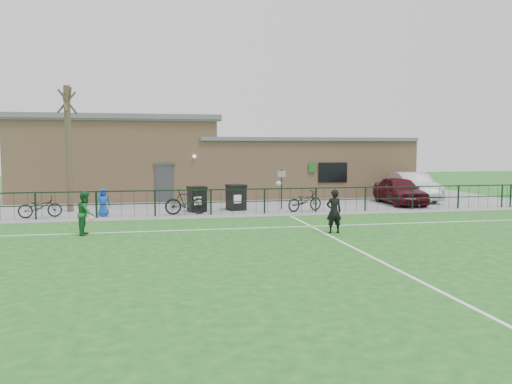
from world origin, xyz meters
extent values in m
plane|color=#195418|center=(0.00, 0.00, 0.00)|extent=(90.00, 90.00, 0.00)
cube|color=gray|center=(0.00, 13.50, 0.01)|extent=(34.00, 13.00, 0.02)
cube|color=white|center=(0.00, 7.80, 0.00)|extent=(28.00, 0.10, 0.01)
cube|color=white|center=(0.00, 4.00, 0.00)|extent=(28.00, 0.10, 0.01)
cube|color=white|center=(2.00, 0.00, 0.00)|extent=(0.10, 16.00, 0.01)
cube|color=black|center=(0.00, 8.00, 0.60)|extent=(28.00, 0.10, 1.20)
cylinder|color=#443829|center=(-8.00, 10.50, 3.00)|extent=(0.30, 0.30, 6.00)
cube|color=black|center=(-2.03, 9.34, 0.58)|extent=(0.92, 1.00, 1.13)
cube|color=black|center=(-0.09, 9.59, 0.60)|extent=(0.96, 1.03, 1.17)
cylinder|color=black|center=(2.19, 9.50, 1.02)|extent=(0.07, 0.07, 2.00)
imported|color=#450C17|center=(9.04, 10.40, 0.77)|extent=(2.09, 4.49, 1.49)
imported|color=#AEB0B6|center=(10.69, 12.08, 0.84)|extent=(2.31, 5.14, 1.64)
imported|color=black|center=(-8.94, 8.59, 0.49)|extent=(1.88, 0.98, 0.94)
imported|color=black|center=(-2.60, 8.36, 0.60)|extent=(1.94, 0.58, 1.16)
imported|color=black|center=(3.10, 8.50, 0.52)|extent=(2.01, 1.21, 1.00)
imported|color=blue|center=(-6.27, 8.47, 0.64)|extent=(0.68, 0.51, 1.25)
imported|color=black|center=(2.33, 2.35, 0.79)|extent=(0.58, 0.39, 1.58)
sphere|color=white|center=(1.16, 5.91, 1.57)|extent=(0.22, 0.22, 0.22)
imported|color=#1A5D29|center=(-6.38, 3.76, 0.77)|extent=(0.60, 0.76, 1.54)
sphere|color=white|center=(-6.65, 7.23, 0.10)|extent=(0.20, 0.20, 0.20)
cube|color=tan|center=(0.00, 16.50, 1.75)|extent=(24.00, 5.00, 3.50)
cube|color=tan|center=(-6.24, 16.50, 4.10)|extent=(11.52, 5.00, 1.20)
cube|color=#575A5F|center=(-6.24, 16.50, 4.82)|extent=(12.02, 5.40, 0.28)
cube|color=#575A5F|center=(5.28, 16.50, 3.60)|extent=(13.44, 5.30, 0.22)
cube|color=#383A3D|center=(-3.50, 13.97, 1.05)|extent=(1.00, 0.08, 2.10)
cube|color=black|center=(6.50, 13.97, 1.60)|extent=(1.80, 0.08, 1.20)
cube|color=#19661E|center=(5.20, 13.92, 1.90)|extent=(0.45, 0.04, 0.55)
camera|label=1|loc=(-3.88, -14.54, 3.04)|focal=35.00mm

